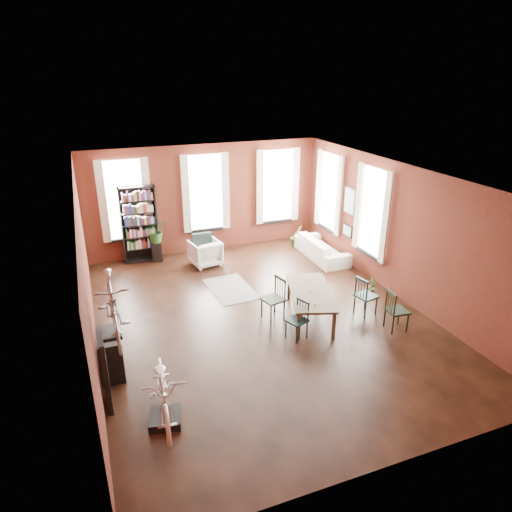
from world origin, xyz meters
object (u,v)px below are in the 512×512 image
dining_chair_b (273,299)px  console_table (110,354)px  plant_stand (157,251)px  cream_sofa (322,245)px  dining_chair_a (297,320)px  dining_chair_d (366,296)px  bike_trainer (165,418)px  dining_chair_c (397,310)px  bicycle_floor (162,367)px  dining_table (310,304)px  white_armchair (205,252)px  bookshelf (139,224)px

dining_chair_b → console_table: (-3.52, -0.78, -0.08)m
plant_stand → cream_sofa: bearing=-18.7°
dining_chair_a → dining_chair_d: bearing=81.0°
plant_stand → dining_chair_d: bearing=-51.3°
plant_stand → bike_trainer: bearing=-98.7°
dining_chair_c → dining_chair_d: bearing=22.0°
bicycle_floor → console_table: bearing=118.4°
dining_chair_a → dining_chair_d: (1.89, 0.35, 0.05)m
dining_chair_c → bike_trainer: dining_chair_c is taller
dining_chair_d → bike_trainer: 5.23m
bike_trainer → console_table: size_ratio=0.61×
bike_trainer → dining_chair_d: bearing=20.5°
dining_chair_b → bike_trainer: bearing=-62.8°
dining_table → cream_sofa: 3.56m
dining_chair_a → console_table: 3.66m
dining_chair_c → white_armchair: dining_chair_c is taller
dining_chair_a → console_table: dining_chair_a is taller
white_armchair → plant_stand: bearing=-43.2°
dining_table → bike_trainer: size_ratio=3.89×
cream_sofa → plant_stand: cream_sofa is taller
bookshelf → white_armchair: 2.02m
dining_chair_b → plant_stand: 4.64m
dining_chair_b → bicycle_floor: bicycle_floor is taller
cream_sofa → console_table: cream_sofa is taller
dining_chair_c → plant_stand: (-4.10, 5.64, -0.17)m
dining_table → console_table: bearing=-154.6°
bookshelf → console_table: bookshelf is taller
dining_chair_a → bike_trainer: dining_chair_a is taller
dining_chair_d → bicycle_floor: size_ratio=0.51×
dining_chair_b → bike_trainer: dining_chair_b is taller
cream_sofa → white_armchair: bearing=77.6°
dining_chair_c → cream_sofa: size_ratio=0.44×
bookshelf → console_table: size_ratio=2.75×
cream_sofa → bicycle_floor: bearing=132.7°
bookshelf → plant_stand: (0.40, -0.16, -0.81)m
dining_table → dining_chair_c: dining_chair_c is taller
bike_trainer → console_table: 1.77m
white_armchair → cream_sofa: 3.41m
console_table → bookshelf: bearing=76.2°
dining_chair_c → console_table: dining_chair_c is taller
dining_chair_b → bookshelf: bookshelf is taller
white_armchair → bike_trainer: (-2.24, -5.84, -0.33)m
bike_trainer → bicycle_floor: bicycle_floor is taller
white_armchair → console_table: 5.13m
dining_table → dining_chair_b: dining_chair_b is taller
dining_table → white_armchair: size_ratio=2.37×
bookshelf → console_table: 5.40m
bookshelf → cream_sofa: bearing=-19.0°
dining_chair_a → bookshelf: bearing=-175.4°
cream_sofa → bicycle_floor: size_ratio=1.17×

